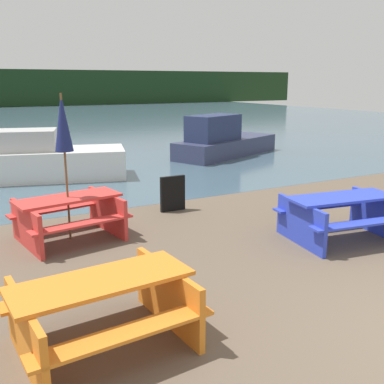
{
  "coord_description": "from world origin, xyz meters",
  "views": [
    {
      "loc": [
        -4.49,
        -2.1,
        2.67
      ],
      "look_at": [
        -1.0,
        4.41,
        0.85
      ],
      "focal_mm": 42.0,
      "sensor_mm": 36.0,
      "label": 1
    }
  ],
  "objects_px": {
    "picnic_table_blue": "(341,213)",
    "picnic_table_red": "(69,214)",
    "umbrella_navy": "(63,124)",
    "signboard": "(173,194)",
    "boat_second": "(223,141)",
    "boat": "(47,160)",
    "picnic_table_orange": "(103,306)"
  },
  "relations": [
    {
      "from": "boat",
      "to": "signboard",
      "type": "relative_size",
      "value": 5.76
    },
    {
      "from": "picnic_table_red",
      "to": "signboard",
      "type": "xyz_separation_m",
      "value": [
        2.35,
        0.76,
        -0.08
      ]
    },
    {
      "from": "umbrella_navy",
      "to": "picnic_table_red",
      "type": "bearing_deg",
      "value": -90.0
    },
    {
      "from": "picnic_table_blue",
      "to": "umbrella_navy",
      "type": "distance_m",
      "value": 4.93
    },
    {
      "from": "boat_second",
      "to": "umbrella_navy",
      "type": "bearing_deg",
      "value": -161.21
    },
    {
      "from": "picnic_table_orange",
      "to": "picnic_table_red",
      "type": "distance_m",
      "value": 3.47
    },
    {
      "from": "picnic_table_blue",
      "to": "picnic_table_red",
      "type": "distance_m",
      "value": 4.69
    },
    {
      "from": "umbrella_navy",
      "to": "signboard",
      "type": "relative_size",
      "value": 3.32
    },
    {
      "from": "picnic_table_blue",
      "to": "picnic_table_red",
      "type": "bearing_deg",
      "value": 152.09
    },
    {
      "from": "picnic_table_red",
      "to": "boat",
      "type": "bearing_deg",
      "value": 83.03
    },
    {
      "from": "picnic_table_blue",
      "to": "picnic_table_red",
      "type": "xyz_separation_m",
      "value": [
        -4.15,
        2.2,
        -0.01
      ]
    },
    {
      "from": "picnic_table_red",
      "to": "umbrella_navy",
      "type": "xyz_separation_m",
      "value": [
        0.0,
        0.0,
        1.53
      ]
    },
    {
      "from": "picnic_table_orange",
      "to": "umbrella_navy",
      "type": "distance_m",
      "value": 3.79
    },
    {
      "from": "picnic_table_blue",
      "to": "picnic_table_red",
      "type": "relative_size",
      "value": 1.07
    },
    {
      "from": "signboard",
      "to": "umbrella_navy",
      "type": "bearing_deg",
      "value": -162.16
    },
    {
      "from": "boat_second",
      "to": "signboard",
      "type": "relative_size",
      "value": 6.52
    },
    {
      "from": "picnic_table_blue",
      "to": "umbrella_navy",
      "type": "height_order",
      "value": "umbrella_navy"
    },
    {
      "from": "picnic_table_orange",
      "to": "umbrella_navy",
      "type": "height_order",
      "value": "umbrella_navy"
    },
    {
      "from": "boat_second",
      "to": "boat",
      "type": "bearing_deg",
      "value": 165.74
    },
    {
      "from": "picnic_table_orange",
      "to": "boat",
      "type": "relative_size",
      "value": 0.44
    },
    {
      "from": "picnic_table_orange",
      "to": "boat",
      "type": "bearing_deg",
      "value": 82.72
    },
    {
      "from": "picnic_table_blue",
      "to": "boat_second",
      "type": "distance_m",
      "value": 9.07
    },
    {
      "from": "boat",
      "to": "boat_second",
      "type": "height_order",
      "value": "boat_second"
    },
    {
      "from": "boat_second",
      "to": "picnic_table_orange",
      "type": "bearing_deg",
      "value": -150.79
    },
    {
      "from": "picnic_table_red",
      "to": "umbrella_navy",
      "type": "distance_m",
      "value": 1.53
    },
    {
      "from": "picnic_table_orange",
      "to": "picnic_table_blue",
      "type": "bearing_deg",
      "value": 14.99
    },
    {
      "from": "boat",
      "to": "boat_second",
      "type": "distance_m",
      "value": 6.53
    },
    {
      "from": "boat_second",
      "to": "signboard",
      "type": "distance_m",
      "value": 7.37
    },
    {
      "from": "umbrella_navy",
      "to": "boat",
      "type": "xyz_separation_m",
      "value": [
        0.66,
        5.37,
        -1.46
      ]
    },
    {
      "from": "signboard",
      "to": "picnic_table_red",
      "type": "bearing_deg",
      "value": -162.16
    },
    {
      "from": "picnic_table_orange",
      "to": "boat",
      "type": "height_order",
      "value": "boat"
    },
    {
      "from": "picnic_table_red",
      "to": "umbrella_navy",
      "type": "height_order",
      "value": "umbrella_navy"
    }
  ]
}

